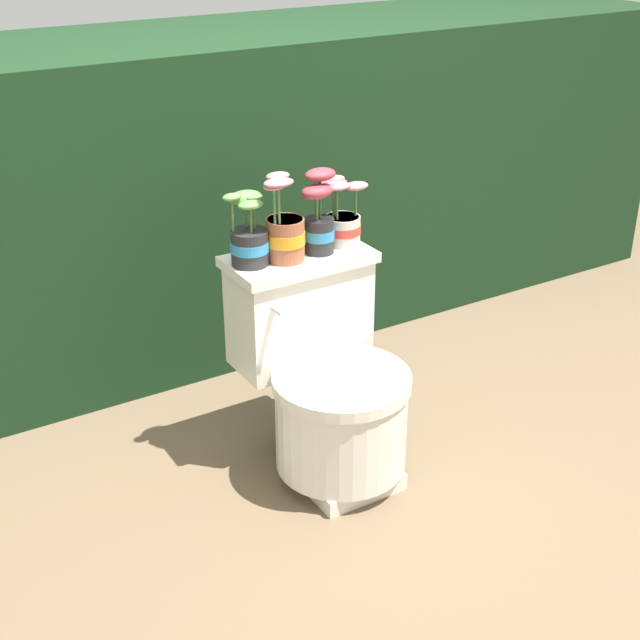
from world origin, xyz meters
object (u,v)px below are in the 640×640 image
object	(u,v)px
toilet	(325,380)
potted_plant_midleft	(284,232)
potted_plant_middle	(319,217)
potted_plant_left	(249,236)
potted_plant_midright	(342,218)

from	to	relation	value
toilet	potted_plant_midleft	xyz separation A→B (m)	(-0.05, 0.14, 0.44)
potted_plant_middle	potted_plant_left	bearing A→B (deg)	172.76
potted_plant_left	potted_plant_midright	xyz separation A→B (m)	(0.31, -0.00, -0.00)
potted_plant_left	potted_plant_midleft	distance (m)	0.10
toilet	potted_plant_midright	size ratio (longest dim) A/B	3.06
potted_plant_midleft	potted_plant_midright	world-z (taller)	potted_plant_midleft
potted_plant_middle	potted_plant_midright	world-z (taller)	potted_plant_middle
potted_plant_left	potted_plant_midright	world-z (taller)	potted_plant_left
toilet	potted_plant_middle	size ratio (longest dim) A/B	2.56
potted_plant_midleft	potted_plant_middle	world-z (taller)	potted_plant_midleft
potted_plant_left	potted_plant_midright	distance (m)	0.31
potted_plant_left	potted_plant_midleft	size ratio (longest dim) A/B	0.83
potted_plant_midleft	potted_plant_midright	size ratio (longest dim) A/B	1.23
potted_plant_left	potted_plant_middle	size ratio (longest dim) A/B	0.85
potted_plant_midleft	potted_plant_middle	size ratio (longest dim) A/B	1.03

